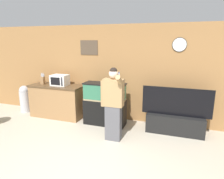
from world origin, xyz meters
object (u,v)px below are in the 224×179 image
at_px(tv_on_stand, 175,120).
at_px(microwave, 60,80).
at_px(counter_island, 58,101).
at_px(knife_block, 43,80).
at_px(person_standing, 113,103).
at_px(trash_bin, 25,98).
at_px(aquarium_on_stand, 105,104).

bearing_deg(tv_on_stand, microwave, 178.68).
xyz_separation_m(counter_island, knife_block, (-0.44, -0.03, 0.59)).
height_order(counter_island, knife_block, knife_block).
height_order(person_standing, trash_bin, person_standing).
bearing_deg(tv_on_stand, aquarium_on_stand, -178.73).
relative_size(microwave, person_standing, 0.29).
relative_size(microwave, trash_bin, 0.56).
distance_m(counter_island, trash_bin, 1.20).
bearing_deg(person_standing, trash_bin, 164.69).
relative_size(tv_on_stand, person_standing, 0.98).
xyz_separation_m(knife_block, trash_bin, (-0.75, 0.04, -0.64)).
xyz_separation_m(aquarium_on_stand, tv_on_stand, (1.78, 0.04, -0.23)).
relative_size(counter_island, trash_bin, 1.88).
bearing_deg(knife_block, aquarium_on_stand, -2.29).
relative_size(knife_block, tv_on_stand, 0.21).
relative_size(aquarium_on_stand, trash_bin, 1.35).
bearing_deg(aquarium_on_stand, person_standing, -57.48).
height_order(microwave, tv_on_stand, microwave).
bearing_deg(knife_block, counter_island, 3.41).
height_order(counter_island, aquarium_on_stand, aquarium_on_stand).
xyz_separation_m(counter_island, trash_bin, (-1.20, 0.02, -0.04)).
height_order(aquarium_on_stand, person_standing, person_standing).
distance_m(counter_island, knife_block, 0.74).
bearing_deg(person_standing, microwave, 155.32).
bearing_deg(counter_island, tv_on_stand, -1.14).
distance_m(tv_on_stand, trash_bin, 4.50).
distance_m(knife_block, person_standing, 2.59).
relative_size(aquarium_on_stand, tv_on_stand, 0.70).
height_order(counter_island, microwave, microwave).
height_order(aquarium_on_stand, trash_bin, aquarium_on_stand).
xyz_separation_m(person_standing, trash_bin, (-3.20, 0.87, -0.43)).
xyz_separation_m(microwave, knife_block, (-0.56, -0.03, -0.03)).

